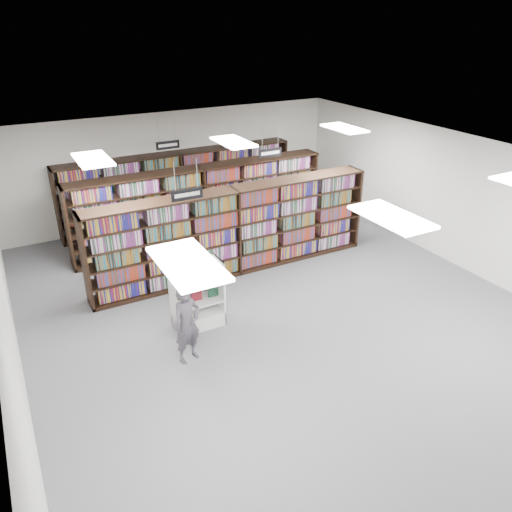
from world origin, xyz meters
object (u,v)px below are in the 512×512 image
bookshelf_row_near (235,231)px  open_book (188,262)px  shopper (187,324)px  endcap_display (197,305)px

bookshelf_row_near → open_book: 2.55m
bookshelf_row_near → shopper: size_ratio=4.65×
endcap_display → open_book: (-0.12, 0.02, 0.96)m
endcap_display → open_book: open_book is taller
open_book → shopper: 1.26m
endcap_display → shopper: bearing=-120.8°
endcap_display → open_book: 0.97m
bookshelf_row_near → open_book: size_ratio=10.67×
bookshelf_row_near → endcap_display: bearing=-134.3°
shopper → open_book: bearing=47.3°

